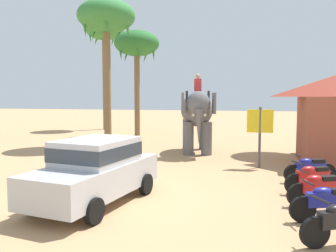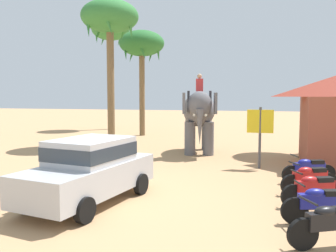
{
  "view_description": "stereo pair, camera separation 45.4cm",
  "coord_description": "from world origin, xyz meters",
  "px_view_note": "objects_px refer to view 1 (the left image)",
  "views": [
    {
      "loc": [
        3.88,
        -8.89,
        2.81
      ],
      "look_at": [
        0.6,
        4.93,
        1.6
      ],
      "focal_mm": 37.16,
      "sensor_mm": 36.0,
      "label": 1
    },
    {
      "loc": [
        4.32,
        -8.78,
        2.81
      ],
      "look_at": [
        0.6,
        4.93,
        1.6
      ],
      "focal_mm": 37.16,
      "sensor_mm": 36.0,
      "label": 2
    }
  ],
  "objects_px": {
    "elephant_with_mahout": "(197,113)",
    "motorcycle_mid_row": "(319,188)",
    "palm_tree_near_hut": "(104,33)",
    "motorcycle_fourth_in_row": "(313,177)",
    "motorcycle_far_in_row": "(310,168)",
    "signboard_yellow": "(260,125)",
    "palm_tree_left_of_road": "(137,46)",
    "motorcycle_second_in_row": "(329,202)",
    "car_sedan_foreground": "(96,168)",
    "palm_tree_behind_elephant": "(106,20)"
  },
  "relations": [
    {
      "from": "palm_tree_near_hut",
      "to": "motorcycle_mid_row",
      "type": "bearing_deg",
      "value": -52.74
    },
    {
      "from": "motorcycle_mid_row",
      "to": "signboard_yellow",
      "type": "distance_m",
      "value": 4.91
    },
    {
      "from": "motorcycle_second_in_row",
      "to": "palm_tree_near_hut",
      "type": "distance_m",
      "value": 24.99
    },
    {
      "from": "motorcycle_second_in_row",
      "to": "palm_tree_behind_elephant",
      "type": "height_order",
      "value": "palm_tree_behind_elephant"
    },
    {
      "from": "motorcycle_second_in_row",
      "to": "motorcycle_fourth_in_row",
      "type": "distance_m",
      "value": 2.45
    },
    {
      "from": "elephant_with_mahout",
      "to": "motorcycle_fourth_in_row",
      "type": "relative_size",
      "value": 2.43
    },
    {
      "from": "motorcycle_fourth_in_row",
      "to": "car_sedan_foreground",
      "type": "bearing_deg",
      "value": -157.64
    },
    {
      "from": "car_sedan_foreground",
      "to": "motorcycle_fourth_in_row",
      "type": "distance_m",
      "value": 6.21
    },
    {
      "from": "car_sedan_foreground",
      "to": "motorcycle_fourth_in_row",
      "type": "bearing_deg",
      "value": 22.36
    },
    {
      "from": "motorcycle_fourth_in_row",
      "to": "palm_tree_near_hut",
      "type": "bearing_deg",
      "value": 129.22
    },
    {
      "from": "motorcycle_fourth_in_row",
      "to": "motorcycle_far_in_row",
      "type": "height_order",
      "value": "same"
    },
    {
      "from": "elephant_with_mahout",
      "to": "motorcycle_mid_row",
      "type": "height_order",
      "value": "elephant_with_mahout"
    },
    {
      "from": "signboard_yellow",
      "to": "elephant_with_mahout",
      "type": "bearing_deg",
      "value": 133.42
    },
    {
      "from": "motorcycle_second_in_row",
      "to": "palm_tree_left_of_road",
      "type": "height_order",
      "value": "palm_tree_left_of_road"
    },
    {
      "from": "motorcycle_fourth_in_row",
      "to": "motorcycle_far_in_row",
      "type": "bearing_deg",
      "value": 84.16
    },
    {
      "from": "motorcycle_far_in_row",
      "to": "palm_tree_behind_elephant",
      "type": "distance_m",
      "value": 13.37
    },
    {
      "from": "motorcycle_second_in_row",
      "to": "palm_tree_left_of_road",
      "type": "relative_size",
      "value": 0.23
    },
    {
      "from": "motorcycle_fourth_in_row",
      "to": "signboard_yellow",
      "type": "relative_size",
      "value": 0.69
    },
    {
      "from": "elephant_with_mahout",
      "to": "motorcycle_far_in_row",
      "type": "xyz_separation_m",
      "value": [
        4.52,
        -5.15,
        -1.53
      ]
    },
    {
      "from": "motorcycle_mid_row",
      "to": "palm_tree_near_hut",
      "type": "bearing_deg",
      "value": 127.26
    },
    {
      "from": "motorcycle_second_in_row",
      "to": "motorcycle_far_in_row",
      "type": "xyz_separation_m",
      "value": [
        0.2,
        3.77,
        0.0
      ]
    },
    {
      "from": "motorcycle_far_in_row",
      "to": "signboard_yellow",
      "type": "height_order",
      "value": "signboard_yellow"
    },
    {
      "from": "motorcycle_second_in_row",
      "to": "palm_tree_left_of_road",
      "type": "distance_m",
      "value": 19.24
    },
    {
      "from": "motorcycle_mid_row",
      "to": "palm_tree_near_hut",
      "type": "height_order",
      "value": "palm_tree_near_hut"
    },
    {
      "from": "motorcycle_far_in_row",
      "to": "palm_tree_near_hut",
      "type": "bearing_deg",
      "value": 131.8
    },
    {
      "from": "motorcycle_second_in_row",
      "to": "car_sedan_foreground",
      "type": "bearing_deg",
      "value": 179.1
    },
    {
      "from": "motorcycle_fourth_in_row",
      "to": "motorcycle_far_in_row",
      "type": "distance_m",
      "value": 1.33
    },
    {
      "from": "car_sedan_foreground",
      "to": "signboard_yellow",
      "type": "distance_m",
      "value": 7.18
    },
    {
      "from": "motorcycle_fourth_in_row",
      "to": "motorcycle_mid_row",
      "type": "bearing_deg",
      "value": -91.58
    },
    {
      "from": "elephant_with_mahout",
      "to": "motorcycle_far_in_row",
      "type": "bearing_deg",
      "value": -48.72
    },
    {
      "from": "elephant_with_mahout",
      "to": "motorcycle_mid_row",
      "type": "xyz_separation_m",
      "value": [
        4.35,
        -7.67,
        -1.53
      ]
    },
    {
      "from": "elephant_with_mahout",
      "to": "palm_tree_near_hut",
      "type": "relative_size",
      "value": 0.43
    },
    {
      "from": "motorcycle_fourth_in_row",
      "to": "palm_tree_left_of_road",
      "type": "height_order",
      "value": "palm_tree_left_of_road"
    },
    {
      "from": "palm_tree_behind_elephant",
      "to": "palm_tree_near_hut",
      "type": "relative_size",
      "value": 0.87
    },
    {
      "from": "signboard_yellow",
      "to": "motorcycle_far_in_row",
      "type": "bearing_deg",
      "value": -52.32
    },
    {
      "from": "car_sedan_foreground",
      "to": "elephant_with_mahout",
      "type": "relative_size",
      "value": 1.08
    },
    {
      "from": "palm_tree_behind_elephant",
      "to": "palm_tree_left_of_road",
      "type": "distance_m",
      "value": 5.5
    },
    {
      "from": "palm_tree_near_hut",
      "to": "palm_tree_left_of_road",
      "type": "bearing_deg",
      "value": -42.96
    },
    {
      "from": "elephant_with_mahout",
      "to": "motorcycle_far_in_row",
      "type": "distance_m",
      "value": 7.02
    },
    {
      "from": "car_sedan_foreground",
      "to": "motorcycle_second_in_row",
      "type": "bearing_deg",
      "value": -0.9
    },
    {
      "from": "car_sedan_foreground",
      "to": "motorcycle_mid_row",
      "type": "relative_size",
      "value": 2.57
    },
    {
      "from": "palm_tree_behind_elephant",
      "to": "signboard_yellow",
      "type": "bearing_deg",
      "value": -27.62
    },
    {
      "from": "motorcycle_fourth_in_row",
      "to": "palm_tree_left_of_road",
      "type": "bearing_deg",
      "value": 126.53
    },
    {
      "from": "palm_tree_behind_elephant",
      "to": "palm_tree_left_of_road",
      "type": "bearing_deg",
      "value": 90.64
    },
    {
      "from": "car_sedan_foreground",
      "to": "signboard_yellow",
      "type": "relative_size",
      "value": 1.8
    },
    {
      "from": "elephant_with_mahout",
      "to": "palm_tree_left_of_road",
      "type": "relative_size",
      "value": 0.54
    },
    {
      "from": "palm_tree_behind_elephant",
      "to": "palm_tree_left_of_road",
      "type": "height_order",
      "value": "palm_tree_behind_elephant"
    },
    {
      "from": "palm_tree_near_hut",
      "to": "palm_tree_left_of_road",
      "type": "height_order",
      "value": "palm_tree_near_hut"
    },
    {
      "from": "elephant_with_mahout",
      "to": "motorcycle_fourth_in_row",
      "type": "height_order",
      "value": "elephant_with_mahout"
    },
    {
      "from": "motorcycle_fourth_in_row",
      "to": "palm_tree_behind_elephant",
      "type": "distance_m",
      "value": 13.95
    }
  ]
}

